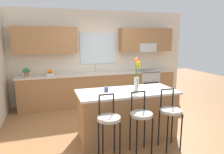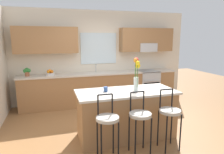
# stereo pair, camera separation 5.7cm
# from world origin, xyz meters

# --- Properties ---
(ground_plane) EXTENTS (14.00, 14.00, 0.00)m
(ground_plane) POSITION_xyz_m (0.00, 0.00, 0.00)
(ground_plane) COLOR olive
(back_wall_assembly) EXTENTS (5.60, 0.50, 2.70)m
(back_wall_assembly) POSITION_xyz_m (0.03, 1.99, 1.51)
(back_wall_assembly) COLOR beige
(back_wall_assembly) RESTS_ON ground
(counter_run) EXTENTS (4.56, 0.64, 0.92)m
(counter_run) POSITION_xyz_m (-0.00, 1.70, 0.47)
(counter_run) COLOR #996B42
(counter_run) RESTS_ON ground
(sink_faucet) EXTENTS (0.02, 0.13, 0.23)m
(sink_faucet) POSITION_xyz_m (-0.12, 1.84, 1.06)
(sink_faucet) COLOR #B7BABC
(sink_faucet) RESTS_ON counter_run
(oven_range) EXTENTS (0.60, 0.64, 0.92)m
(oven_range) POSITION_xyz_m (1.47, 1.68, 0.46)
(oven_range) COLOR #B7BABC
(oven_range) RESTS_ON ground
(kitchen_island) EXTENTS (1.88, 0.83, 0.92)m
(kitchen_island) POSITION_xyz_m (-0.04, -0.47, 0.46)
(kitchen_island) COLOR #996B42
(kitchen_island) RESTS_ON ground
(bar_stool_near) EXTENTS (0.36, 0.36, 1.04)m
(bar_stool_near) POSITION_xyz_m (-0.59, -1.10, 0.64)
(bar_stool_near) COLOR black
(bar_stool_near) RESTS_ON ground
(bar_stool_middle) EXTENTS (0.36, 0.36, 1.04)m
(bar_stool_middle) POSITION_xyz_m (-0.04, -1.10, 0.64)
(bar_stool_middle) COLOR black
(bar_stool_middle) RESTS_ON ground
(bar_stool_far) EXTENTS (0.36, 0.36, 1.04)m
(bar_stool_far) POSITION_xyz_m (0.51, -1.10, 0.64)
(bar_stool_far) COLOR black
(bar_stool_far) RESTS_ON ground
(flower_vase) EXTENTS (0.14, 0.16, 0.63)m
(flower_vase) POSITION_xyz_m (0.14, -0.51, 1.28)
(flower_vase) COLOR silver
(flower_vase) RESTS_ON kitchen_island
(mug_ceramic) EXTENTS (0.08, 0.08, 0.09)m
(mug_ceramic) POSITION_xyz_m (-0.43, -0.39, 0.97)
(mug_ceramic) COLOR #33518C
(mug_ceramic) RESTS_ON kitchen_island
(fruit_bowl_oranges) EXTENTS (0.24, 0.24, 0.16)m
(fruit_bowl_oranges) POSITION_xyz_m (-1.42, 1.70, 0.98)
(fruit_bowl_oranges) COLOR silver
(fruit_bowl_oranges) RESTS_ON counter_run
(potted_plant_small) EXTENTS (0.19, 0.13, 0.22)m
(potted_plant_small) POSITION_xyz_m (-1.99, 1.70, 1.05)
(potted_plant_small) COLOR #9E5B3D
(potted_plant_small) RESTS_ON counter_run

